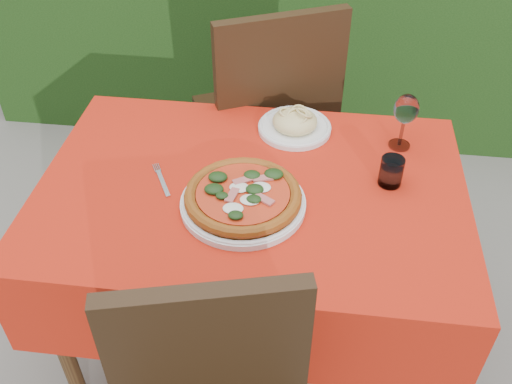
# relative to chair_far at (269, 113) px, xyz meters

# --- Properties ---
(ground) EXTENTS (60.00, 60.00, 0.00)m
(ground) POSITION_rel_chair_far_xyz_m (0.01, -0.61, -0.61)
(ground) COLOR slate
(ground) RESTS_ON ground
(dining_table) EXTENTS (1.26, 0.86, 0.75)m
(dining_table) POSITION_rel_chair_far_xyz_m (0.01, -0.61, -0.01)
(dining_table) COLOR #472F17
(dining_table) RESTS_ON ground
(chair_far) EXTENTS (0.63, 0.63, 1.06)m
(chair_far) POSITION_rel_chair_far_xyz_m (0.00, 0.00, 0.00)
(chair_far) COLOR black
(chair_far) RESTS_ON ground
(pizza_plate) EXTENTS (0.36, 0.36, 0.07)m
(pizza_plate) POSITION_rel_chair_far_xyz_m (0.00, -0.71, 0.17)
(pizza_plate) COLOR silver
(pizza_plate) RESTS_ON dining_table
(pasta_plate) EXTENTS (0.24, 0.24, 0.07)m
(pasta_plate) POSITION_rel_chair_far_xyz_m (0.12, -0.31, 0.17)
(pasta_plate) COLOR silver
(pasta_plate) RESTS_ON dining_table
(water_glass) EXTENTS (0.07, 0.07, 0.09)m
(water_glass) POSITION_rel_chair_far_xyz_m (0.41, -0.55, 0.18)
(water_glass) COLOR silver
(water_glass) RESTS_ON dining_table
(wine_glass) EXTENTS (0.08, 0.08, 0.19)m
(wine_glass) POSITION_rel_chair_far_xyz_m (0.46, -0.36, 0.27)
(wine_glass) COLOR silver
(wine_glass) RESTS_ON dining_table
(fork) EXTENTS (0.10, 0.16, 0.00)m
(fork) POSITION_rel_chair_far_xyz_m (-0.25, -0.64, 0.15)
(fork) COLOR silver
(fork) RESTS_ON dining_table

